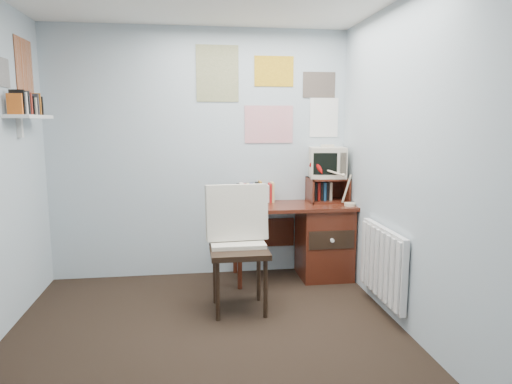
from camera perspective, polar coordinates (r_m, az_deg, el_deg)
ground at (r=3.31m, az=-5.86°, el=-19.80°), size 3.50×3.50×0.00m
back_wall at (r=4.67m, az=-6.94°, el=4.69°), size 3.00×0.02×2.50m
right_wall at (r=3.33m, az=20.57°, el=2.53°), size 0.02×3.50×2.50m
desk at (r=4.71m, az=7.80°, el=-5.72°), size 1.20×0.55×0.76m
desk_chair at (r=3.83m, az=-2.14°, el=-7.43°), size 0.53×0.50×1.02m
desk_lamp at (r=4.54m, az=11.71°, el=0.77°), size 0.30×0.27×0.40m
tv_riser at (r=4.75m, az=8.94°, el=0.29°), size 0.40×0.30×0.25m
crt_tv at (r=4.73m, az=8.89°, el=3.85°), size 0.40×0.38×0.34m
book_row at (r=4.68m, az=1.28°, el=0.08°), size 0.60×0.14×0.22m
radiator at (r=3.96m, az=15.58°, el=-8.57°), size 0.09×0.80×0.60m
wall_shelf at (r=4.21m, az=-26.47°, el=8.43°), size 0.20×0.62×0.24m
posters_back at (r=4.72m, az=1.64°, el=12.09°), size 1.20×0.01×0.90m
posters_left at (r=4.26m, az=-28.06°, el=13.45°), size 0.01×0.70×0.60m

